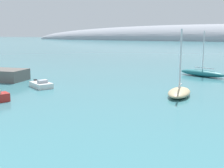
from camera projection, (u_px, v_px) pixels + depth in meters
sailboat_teal_near_shore at (202, 73)px, 47.80m from camera, size 7.79×5.16×7.29m
sailboat_sand_end_of_line at (179, 92)px, 33.29m from camera, size 2.48×5.66×7.49m
motorboat_white_alongside_breakwater at (41, 85)px, 38.50m from camera, size 4.03×3.65×1.06m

